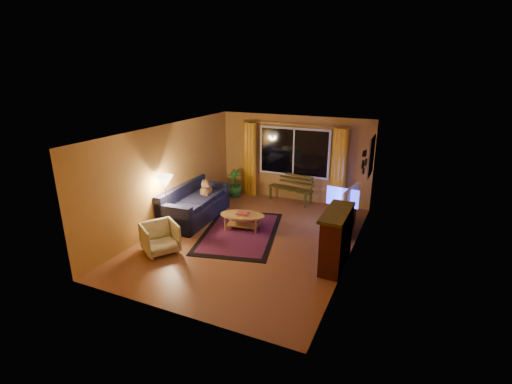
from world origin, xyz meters
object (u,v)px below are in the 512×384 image
at_px(floor_lamp, 167,204).
at_px(tv_console, 345,219).
at_px(armchair, 160,236).
at_px(coffee_table, 243,222).
at_px(sofa, 195,203).
at_px(bench, 290,195).

relative_size(floor_lamp, tv_console, 1.10).
xyz_separation_m(armchair, coffee_table, (1.09, 1.76, -0.16)).
height_order(sofa, floor_lamp, floor_lamp).
height_order(bench, sofa, sofa).
xyz_separation_m(armchair, floor_lamp, (-0.51, 0.95, 0.33)).
bearing_deg(tv_console, coffee_table, -159.13).
bearing_deg(sofa, armchair, -83.15).
bearing_deg(armchair, sofa, 44.62).
bearing_deg(bench, floor_lamp, -108.20).
height_order(armchair, coffee_table, armchair).
xyz_separation_m(bench, armchair, (-1.49, -4.13, 0.16)).
bearing_deg(sofa, bench, 47.41).
relative_size(coffee_table, tv_console, 0.87).
bearing_deg(armchair, bench, 14.49).
height_order(sofa, armchair, sofa).
distance_m(bench, sofa, 2.91).
relative_size(sofa, tv_console, 1.74).
xyz_separation_m(bench, coffee_table, (-0.40, -2.37, -0.00)).
distance_m(floor_lamp, tv_console, 4.32).
distance_m(sofa, coffee_table, 1.46).
xyz_separation_m(bench, sofa, (-1.83, -2.25, 0.24)).
relative_size(bench, floor_lamp, 0.97).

